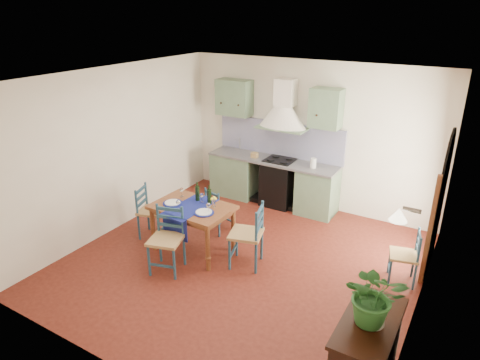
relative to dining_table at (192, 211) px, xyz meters
name	(u,v)px	position (x,y,z in m)	size (l,w,h in m)	color
floor	(242,262)	(0.85, 0.09, -0.69)	(5.00, 5.00, 0.00)	#47160F
back_wall	(281,152)	(0.39, 2.38, 0.35)	(5.00, 0.96, 2.80)	white
right_wall	(432,215)	(3.35, 0.37, 0.64)	(0.26, 5.00, 2.80)	white
left_wall	(116,150)	(-1.65, 0.09, 0.71)	(0.04, 5.00, 2.80)	white
ceiling	(243,78)	(0.85, 0.09, 2.11)	(5.00, 5.00, 0.01)	silver
dining_table	(192,211)	(0.00, 0.00, 0.00)	(1.26, 0.96, 1.10)	brown
chair_near	(167,239)	(-0.01, -0.63, -0.19)	(0.57, 0.57, 0.98)	navy
chair_far	(218,209)	(-0.01, 0.74, -0.28)	(0.46, 0.46, 0.81)	navy
chair_left	(151,211)	(-0.90, 0.02, -0.23)	(0.52, 0.52, 0.90)	navy
chair_right	(248,235)	(0.96, 0.08, -0.18)	(0.58, 0.58, 1.00)	navy
chair_spare	(406,256)	(3.08, 0.83, -0.27)	(0.46, 0.46, 0.81)	navy
sideboard	(365,356)	(3.11, -1.40, -0.19)	(0.50, 1.05, 0.94)	black
potted_plant	(375,296)	(3.13, -1.42, 0.54)	(0.54, 0.47, 0.60)	#2B6A2C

